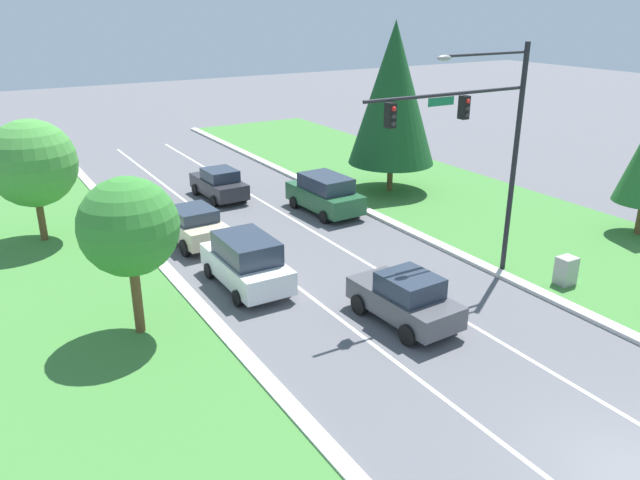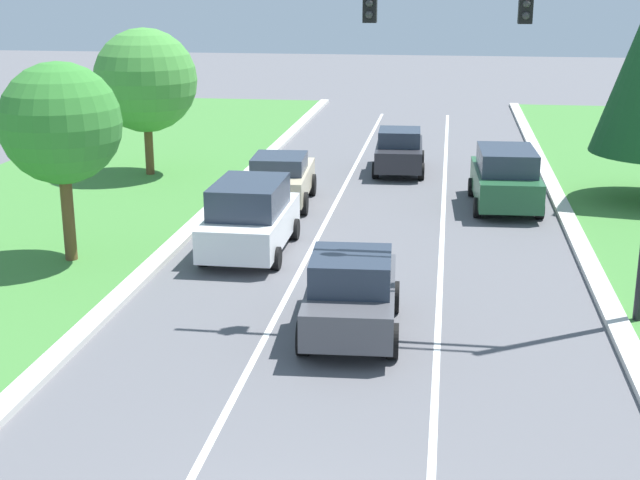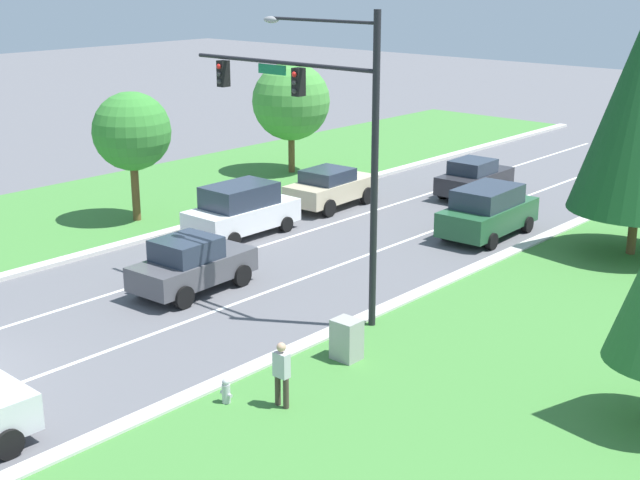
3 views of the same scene
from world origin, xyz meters
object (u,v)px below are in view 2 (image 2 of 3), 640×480
champagne_sedan (280,179)px  oak_near_left_tree (145,81)px  white_suv (250,217)px  oak_far_left_tree (61,124)px  graphite_sedan (351,293)px  forest_suv (505,177)px  charcoal_sedan (399,151)px  traffic_signal_mast (569,52)px

champagne_sedan → oak_near_left_tree: (-5.75, 3.65, 2.74)m
white_suv → oak_far_left_tree: 5.50m
graphite_sedan → forest_suv: 12.13m
forest_suv → oak_near_left_tree: 13.70m
forest_suv → oak_near_left_tree: oak_near_left_tree is taller
charcoal_sedan → graphite_sedan: (-0.05, -16.55, 0.05)m
oak_near_left_tree → champagne_sedan: bearing=-32.4°
forest_suv → oak_far_left_tree: bearing=-149.2°
traffic_signal_mast → charcoal_sedan: bearing=105.6°
oak_far_left_tree → charcoal_sedan: bearing=58.0°
charcoal_sedan → oak_far_left_tree: 15.27m
forest_suv → oak_far_left_tree: 14.27m
champagne_sedan → white_suv: size_ratio=0.98×
champagne_sedan → oak_far_left_tree: 8.71m
traffic_signal_mast → oak_far_left_tree: size_ratio=1.68×
charcoal_sedan → graphite_sedan: size_ratio=1.00×
traffic_signal_mast → oak_near_left_tree: traffic_signal_mast is taller
oak_near_left_tree → oak_far_left_tree: oak_near_left_tree is taller
champagne_sedan → graphite_sedan: bearing=-74.9°
graphite_sedan → white_suv: bearing=119.0°
graphite_sedan → oak_near_left_tree: size_ratio=0.76×
white_suv → forest_suv: size_ratio=0.97×
graphite_sedan → oak_near_left_tree: 17.42m
charcoal_sedan → white_suv: size_ratio=0.93×
traffic_signal_mast → graphite_sedan: traffic_signal_mast is taller
traffic_signal_mast → forest_suv: size_ratio=1.89×
oak_near_left_tree → oak_far_left_tree: size_ratio=1.05×
traffic_signal_mast → white_suv: traffic_signal_mast is taller
oak_near_left_tree → oak_far_left_tree: 10.74m
champagne_sedan → graphite_sedan: graphite_sedan is taller
champagne_sedan → oak_near_left_tree: size_ratio=0.81×
traffic_signal_mast → graphite_sedan: bearing=-161.2°
forest_suv → white_suv: bearing=-141.9°
charcoal_sedan → white_suv: 11.67m
forest_suv → oak_near_left_tree: (-13.12, 2.96, 2.61)m
oak_near_left_tree → graphite_sedan: bearing=-57.3°
charcoal_sedan → oak_far_left_tree: size_ratio=0.80×
oak_far_left_tree → oak_near_left_tree: bearing=97.5°
traffic_signal_mast → oak_near_left_tree: 18.93m
white_suv → charcoal_sedan: bearing=73.1°
champagne_sedan → oak_near_left_tree: bearing=144.5°
champagne_sedan → oak_far_left_tree: size_ratio=0.85×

